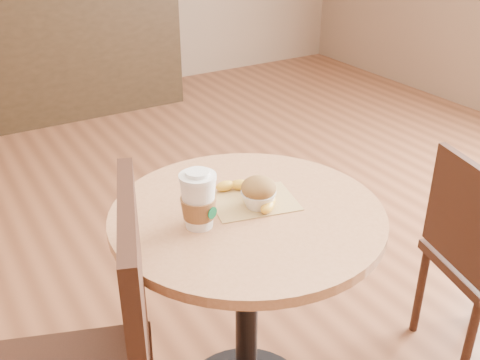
% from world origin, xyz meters
% --- Properties ---
extents(cafe_table, '(0.78, 0.78, 0.75)m').
position_xyz_m(cafe_table, '(-0.05, 0.01, 0.56)').
color(cafe_table, black).
rests_on(cafe_table, ground).
extents(chair_right, '(0.43, 0.43, 0.80)m').
position_xyz_m(chair_right, '(0.75, -0.20, 0.44)').
color(chair_right, '#341B12').
rests_on(chair_right, ground).
extents(service_counter, '(2.30, 0.65, 1.04)m').
position_xyz_m(service_counter, '(0.00, 3.18, 0.52)').
color(service_counter, black).
rests_on(service_counter, ground).
extents(kraft_bag, '(0.27, 0.23, 0.00)m').
position_xyz_m(kraft_bag, '(-0.01, 0.05, 0.75)').
color(kraft_bag, tan).
rests_on(kraft_bag, cafe_table).
extents(coffee_cup, '(0.10, 0.10, 0.16)m').
position_xyz_m(coffee_cup, '(-0.20, 0.01, 0.82)').
color(coffee_cup, white).
rests_on(coffee_cup, cafe_table).
extents(muffin, '(0.10, 0.10, 0.09)m').
position_xyz_m(muffin, '(-0.01, 0.02, 0.80)').
color(muffin, silver).
rests_on(muffin, kraft_bag).
extents(banana, '(0.17, 0.25, 0.03)m').
position_xyz_m(banana, '(-0.01, 0.06, 0.77)').
color(banana, yellow).
rests_on(banana, kraft_bag).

